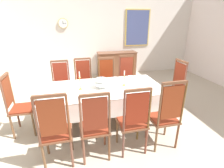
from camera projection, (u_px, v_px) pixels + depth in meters
The scene contains 24 objects.
ground at pixel (104, 122), 3.64m from camera, with size 8.23×6.41×0.04m, color #BBAD99.
back_wall at pixel (86, 33), 6.01m from camera, with size 8.23×0.08×3.16m, color silver.
dining_table at pixel (103, 91), 3.40m from camera, with size 2.35×1.13×0.77m.
tablecloth at pixel (103, 92), 3.40m from camera, with size 2.37×1.15×0.36m.
chair_south_a at pixel (56, 130), 2.36m from camera, with size 0.44×0.42×1.21m.
chair_north_a at pixel (61, 83), 4.13m from camera, with size 0.44×0.42×1.12m.
chair_south_b at pixel (95, 125), 2.49m from camera, with size 0.44×0.42×1.16m.
chair_north_b at pixel (84, 81), 4.25m from camera, with size 0.44×0.42×1.15m.
chair_south_c at pixel (133, 120), 2.61m from camera, with size 0.44×0.42×1.17m.
chair_north_c at pixel (107, 79), 4.38m from camera, with size 0.44×0.42×1.14m.
chair_south_d at pixel (166, 114), 2.72m from camera, with size 0.44×0.42×1.23m.
chair_north_d at pixel (128, 77), 4.50m from camera, with size 0.44×0.42×1.17m.
chair_head_west at pixel (18, 104), 3.09m from camera, with size 0.42×0.44×1.17m.
chair_head_east at pixel (173, 88), 3.77m from camera, with size 0.42×0.44×1.23m.
soup_tureen at pixel (102, 82), 3.32m from camera, with size 0.29×0.29×0.23m.
candlestick_west at pixel (80, 82), 3.22m from camera, with size 0.07×0.07×0.36m.
candlestick_east at pixel (124, 80), 3.42m from camera, with size 0.07×0.07×0.32m.
bowl_near_left at pixel (131, 77), 3.91m from camera, with size 0.19×0.19×0.04m.
bowl_near_right at pixel (115, 78), 3.80m from camera, with size 0.17×0.17×0.04m.
spoon_primary at pixel (136, 77), 3.96m from camera, with size 0.05×0.18×0.01m.
spoon_secondary at pixel (120, 78), 3.86m from camera, with size 0.06×0.17×0.01m.
sideboard at pixel (117, 64), 6.36m from camera, with size 1.44×0.48×0.90m.
mounted_clock at pixel (63, 23), 5.66m from camera, with size 0.33×0.06×0.33m.
framed_painting at pixel (137, 28), 6.31m from camera, with size 0.94×0.05×1.30m.
Camera 1 is at (-0.55, -3.06, 2.06)m, focal length 27.18 mm.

